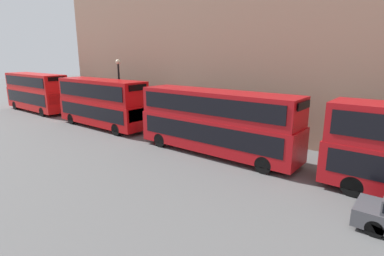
{
  "coord_description": "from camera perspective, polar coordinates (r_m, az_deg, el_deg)",
  "views": [
    {
      "loc": [
        -14.31,
        5.53,
        6.44
      ],
      "look_at": [
        0.48,
        17.34,
        1.85
      ],
      "focal_mm": 28.0,
      "sensor_mm": 36.0,
      "label": 1
    }
  ],
  "objects": [
    {
      "name": "bus_third_in_queue",
      "position": [
        28.43,
        -16.85,
        4.89
      ],
      "size": [
        2.59,
        10.07,
        4.36
      ],
      "color": "#B20C0F",
      "rests_on": "ground"
    },
    {
      "name": "street_lamp",
      "position": [
        29.33,
        -13.69,
        8.09
      ],
      "size": [
        0.44,
        0.44,
        6.1
      ],
      "color": "black",
      "rests_on": "ground"
    },
    {
      "name": "bus_second_in_queue",
      "position": [
        19.61,
        4.56,
        1.54
      ],
      "size": [
        2.59,
        11.24,
        4.24
      ],
      "color": "#A80F14",
      "rests_on": "ground"
    },
    {
      "name": "pedestrian",
      "position": [
        41.52,
        -25.22,
        4.61
      ],
      "size": [
        0.36,
        0.36,
        1.83
      ],
      "color": "maroon",
      "rests_on": "ground"
    },
    {
      "name": "bus_trailing",
      "position": [
        39.54,
        -27.56,
        6.29
      ],
      "size": [
        2.59,
        10.16,
        4.4
      ],
      "color": "red",
      "rests_on": "ground"
    }
  ]
}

